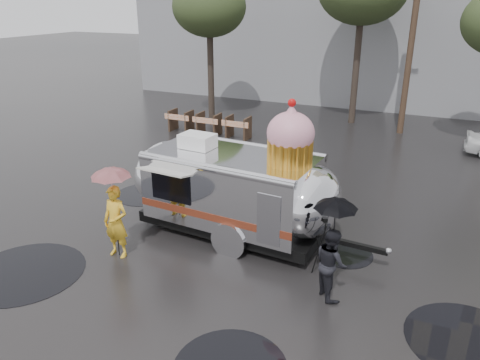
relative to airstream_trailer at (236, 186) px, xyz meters
The scene contains 11 objects.
ground 2.20m from the airstream_trailer, 80.20° to the right, with size 120.00×120.00×0.00m, color black.
puddles 2.77m from the airstream_trailer, 85.10° to the right, with size 12.03×7.70×0.01m.
utility_pole 13.03m from the airstream_trailer, 77.22° to the left, with size 1.60×0.28×9.00m.
tree_left 13.78m from the airstream_trailer, 120.68° to the left, with size 3.64×3.64×6.95m.
barricade_row 9.84m from the airstream_trailer, 122.44° to the left, with size 4.30×0.80×1.00m.
airstream_trailer is the anchor object (origin of this frame).
person_left 3.16m from the airstream_trailer, 133.63° to the right, with size 0.66×0.44×1.83m, color yellow.
umbrella_pink 3.18m from the airstream_trailer, 133.63° to the right, with size 1.16×1.16×2.34m.
person_right 3.53m from the airstream_trailer, 30.05° to the right, with size 0.76×0.42×1.58m, color black.
umbrella_black 3.53m from the airstream_trailer, 30.05° to the right, with size 1.09×1.09×2.29m.
tripod 2.81m from the airstream_trailer, 17.96° to the right, with size 0.56×0.54×1.37m.
Camera 1 is at (4.51, -8.56, 6.01)m, focal length 35.00 mm.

